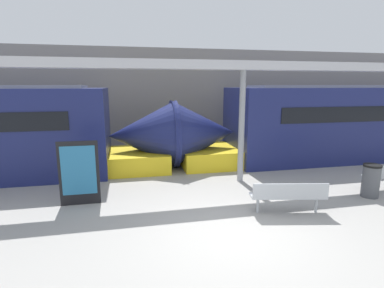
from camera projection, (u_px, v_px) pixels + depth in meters
ground_plane at (227, 233)px, 6.62m from camera, size 60.00×60.00×0.00m
station_wall at (169, 99)px, 15.13m from camera, size 56.00×0.20×5.00m
bench_near at (289, 194)px, 7.49m from camera, size 1.92×0.80×0.84m
trash_bin at (371, 181)px, 8.67m from camera, size 0.49×0.49×0.97m
poster_board at (79, 173)px, 8.03m from camera, size 1.04×0.07×1.76m
support_column_near at (242, 127)px, 9.86m from camera, size 0.20×0.20×3.67m
canopy_beam at (244, 66)px, 9.47m from camera, size 28.00×0.60×0.28m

